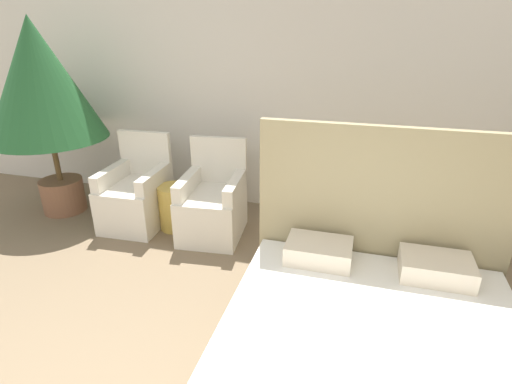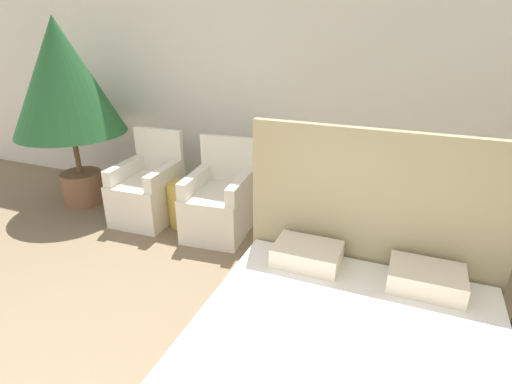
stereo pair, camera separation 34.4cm
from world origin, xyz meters
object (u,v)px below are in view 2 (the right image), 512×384
Objects in this scene: bed at (339,382)px; armchair_near_window_right at (219,206)px; side_table at (184,204)px; armchair_near_window_left at (148,193)px; potted_palm at (63,82)px.

armchair_near_window_right is at bearing 132.38° from bed.
side_table is at bearing 171.69° from armchair_near_window_right.
bed is at bearing -37.52° from armchair_near_window_left.
side_table is (-2.02, 1.75, -0.06)m from bed.
bed is 2.16× the size of armchair_near_window_left.
bed is 0.98× the size of potted_palm.
bed is at bearing -27.38° from potted_palm.
armchair_near_window_right is (-1.58, 1.73, 0.00)m from bed.
bed is 4.08m from potted_palm.
bed is 3.01m from armchair_near_window_left.
armchair_near_window_right is 0.44m from side_table.
bed is 2.68m from side_table.
bed is at bearing -52.98° from armchair_near_window_right.
potted_palm reaches higher than armchair_near_window_left.
armchair_near_window_left is at bearing 144.86° from bed.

